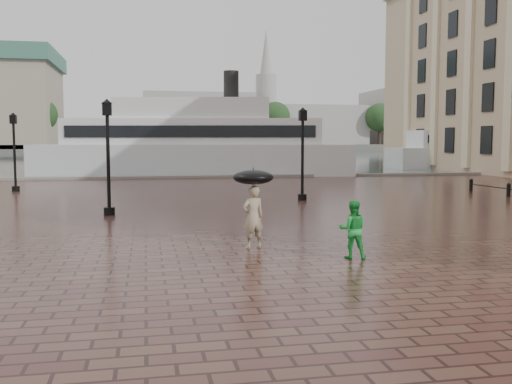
% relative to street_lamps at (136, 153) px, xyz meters
% --- Properties ---
extents(ground, '(300.00, 300.00, 0.00)m').
position_rel_street_lamps_xyz_m(ground, '(5.00, -15.33, -2.33)').
color(ground, '#3B1D1B').
rests_on(ground, ground).
extents(harbour_water, '(240.00, 240.00, 0.00)m').
position_rel_street_lamps_xyz_m(harbour_water, '(5.00, 76.67, -2.33)').
color(harbour_water, '#424C50').
rests_on(harbour_water, ground).
extents(quay_edge, '(80.00, 0.60, 0.30)m').
position_rel_street_lamps_xyz_m(quay_edge, '(5.00, 16.67, -2.33)').
color(quay_edge, slate).
rests_on(quay_edge, ground).
extents(far_shore, '(300.00, 60.00, 2.00)m').
position_rel_street_lamps_xyz_m(far_shore, '(5.00, 144.67, -1.33)').
color(far_shore, '#4C4C47').
rests_on(far_shore, ground).
extents(distant_skyline, '(102.50, 22.00, 33.00)m').
position_rel_street_lamps_xyz_m(distant_skyline, '(53.14, 134.67, 7.13)').
color(distant_skyline, '#989490').
rests_on(distant_skyline, ground).
extents(far_trees, '(188.00, 8.00, 13.50)m').
position_rel_street_lamps_xyz_m(far_trees, '(5.00, 122.67, 7.09)').
color(far_trees, '#2D2119').
rests_on(far_trees, ground).
extents(street_lamps, '(15.44, 12.44, 4.40)m').
position_rel_street_lamps_xyz_m(street_lamps, '(0.00, 0.00, 0.00)').
color(street_lamps, black).
rests_on(street_lamps, ground).
extents(adult_pedestrian, '(0.71, 0.56, 1.71)m').
position_rel_street_lamps_xyz_m(adult_pedestrian, '(3.28, -13.31, -1.47)').
color(adult_pedestrian, tan).
rests_on(adult_pedestrian, ground).
extents(child_pedestrian, '(0.82, 0.72, 1.44)m').
position_rel_street_lamps_xyz_m(child_pedestrian, '(5.47, -15.07, -1.60)').
color(child_pedestrian, green).
rests_on(child_pedestrian, ground).
extents(ferry_near, '(28.00, 12.00, 8.93)m').
position_rel_street_lamps_xyz_m(ferry_near, '(4.63, 21.66, 0.36)').
color(ferry_near, silver).
rests_on(ferry_near, ground).
extents(ferry_far, '(23.28, 7.18, 7.52)m').
position_rel_street_lamps_xyz_m(ferry_far, '(37.59, 27.21, -0.06)').
color(ferry_far, silver).
rests_on(ferry_far, ground).
extents(umbrella, '(1.10, 1.10, 1.15)m').
position_rel_street_lamps_xyz_m(umbrella, '(3.28, -13.31, -0.39)').
color(umbrella, black).
rests_on(umbrella, ground).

